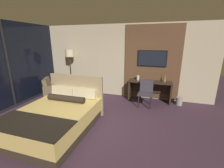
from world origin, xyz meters
TOP-DOWN VIEW (x-y plane):
  - ground_plane at (0.00, 0.00)m, footprint 16.00×16.00m
  - wall_back_tv_panel at (0.16, 2.59)m, footprint 7.20×0.09m
  - wall_left_window at (-3.00, 0.40)m, footprint 0.06×6.00m
  - bed at (-0.74, -0.32)m, footprint 1.72×2.22m
  - desk at (1.36, 2.32)m, footprint 1.53×0.48m
  - tv at (1.36, 2.52)m, footprint 1.03×0.04m
  - desk_chair at (1.26, 1.82)m, footprint 0.50×0.50m
  - armchair_by_window at (-2.29, 1.67)m, footprint 1.14×1.16m
  - floor_lamp at (-1.89, 2.23)m, footprint 0.34×0.34m
  - vase_tall at (1.86, 2.37)m, footprint 0.09×0.09m
  - vase_short at (0.91, 2.36)m, footprint 0.10×0.10m
  - book at (1.22, 2.32)m, footprint 0.25×0.21m
  - waste_bin at (2.40, 2.21)m, footprint 0.22×0.22m

SIDE VIEW (x-z plane):
  - ground_plane at x=0.00m, z-range 0.00..0.00m
  - waste_bin at x=2.40m, z-range 0.00..0.28m
  - armchair_by_window at x=-2.29m, z-range -0.13..0.65m
  - bed at x=-0.74m, z-range -0.26..0.93m
  - desk at x=1.36m, z-range 0.12..0.88m
  - desk_chair at x=1.26m, z-range 0.09..0.98m
  - book at x=1.22m, z-range 0.76..0.79m
  - vase_short at x=0.91m, z-range 0.76..0.93m
  - vase_tall at x=1.86m, z-range 0.76..1.09m
  - wall_left_window at x=-3.00m, z-range -0.08..2.72m
  - wall_back_tv_panel at x=0.16m, z-range 0.00..2.80m
  - floor_lamp at x=-1.89m, z-range 0.63..2.47m
  - tv at x=1.36m, z-range 1.27..1.85m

